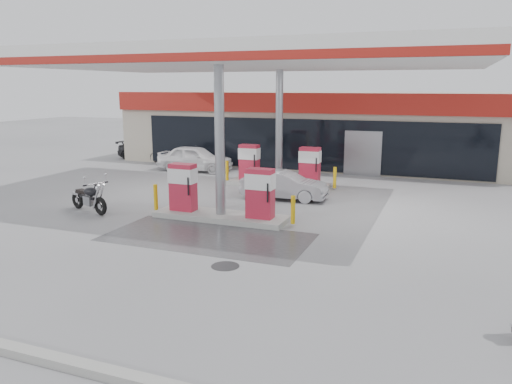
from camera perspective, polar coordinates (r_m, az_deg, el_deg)
ground at (r=14.96m, az=-7.31°, el=-4.93°), size 90.00×90.00×0.00m
wet_patch at (r=14.73m, az=-5.59°, el=-5.15°), size 6.00×3.00×0.00m
drain_cover at (r=12.40m, az=-3.53°, el=-8.45°), size 0.70×0.70×0.01m
store_building at (r=29.39m, az=7.66°, el=7.38°), size 22.00×8.22×4.00m
canopy at (r=18.87m, az=-0.26°, el=14.86°), size 16.00×10.02×5.51m
pump_island_near at (r=16.50m, az=-4.07°, el=-0.70°), size 5.14×1.30×1.78m
pump_island_far at (r=21.97m, az=2.62°, el=2.51°), size 5.14×1.30×1.78m
parked_motorcycle at (r=18.38m, az=-18.52°, el=-0.71°), size 2.05×1.08×1.09m
sedan_white at (r=26.08m, az=-6.98°, el=3.85°), size 3.99×1.80×1.33m
attendant at (r=23.54m, az=-1.03°, el=3.45°), size 0.89×0.98×1.65m
hatchback_silver at (r=19.44m, az=3.23°, el=0.78°), size 3.41×1.35×1.10m
parked_car_left at (r=30.71m, az=-12.39°, el=4.65°), size 3.85×1.87×1.08m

